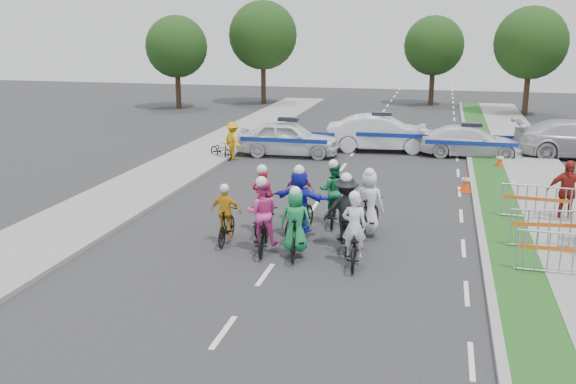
% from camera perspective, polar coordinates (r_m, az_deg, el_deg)
% --- Properties ---
extents(ground, '(90.00, 90.00, 0.00)m').
position_cam_1_polar(ground, '(15.27, -2.05, -7.37)').
color(ground, '#28282B').
rests_on(ground, ground).
extents(curb_right, '(0.20, 60.00, 0.12)m').
position_cam_1_polar(curb_right, '(19.50, 16.67, -2.83)').
color(curb_right, gray).
rests_on(curb_right, ground).
extents(grass_strip, '(1.20, 60.00, 0.11)m').
position_cam_1_polar(grass_strip, '(19.56, 18.72, -2.96)').
color(grass_strip, '#194B18').
rests_on(grass_strip, ground).
extents(sidewalk_right, '(2.40, 60.00, 0.13)m').
position_cam_1_polar(sidewalk_right, '(19.82, 23.90, -3.20)').
color(sidewalk_right, gray).
rests_on(sidewalk_right, ground).
extents(sidewalk_left, '(3.00, 60.00, 0.13)m').
position_cam_1_polar(sidewalk_left, '(22.03, -14.96, -0.69)').
color(sidewalk_left, gray).
rests_on(sidewalk_left, ground).
extents(rider_0, '(0.81, 1.90, 1.89)m').
position_cam_1_polar(rider_0, '(15.77, 5.89, -4.27)').
color(rider_0, black).
rests_on(rider_0, ground).
extents(rider_1, '(0.83, 1.82, 1.87)m').
position_cam_1_polar(rider_1, '(16.16, 0.70, -3.34)').
color(rider_1, black).
rests_on(rider_1, ground).
extents(rider_2, '(1.01, 2.06, 2.01)m').
position_cam_1_polar(rider_2, '(16.62, -2.26, -2.79)').
color(rider_2, black).
rests_on(rider_2, ground).
extents(rider_3, '(0.86, 1.61, 1.66)m').
position_cam_1_polar(rider_3, '(17.28, -5.52, -2.48)').
color(rider_3, black).
rests_on(rider_3, ground).
extents(rider_4, '(1.24, 2.11, 2.05)m').
position_cam_1_polar(rider_4, '(16.87, 5.15, -2.40)').
color(rider_4, black).
rests_on(rider_4, ground).
extents(rider_5, '(1.69, 2.01, 2.04)m').
position_cam_1_polar(rider_5, '(17.66, 1.03, -1.34)').
color(rider_5, black).
rests_on(rider_5, ground).
extents(rider_6, '(0.73, 1.95, 1.97)m').
position_cam_1_polar(rider_6, '(18.14, -2.21, -1.56)').
color(rider_6, black).
rests_on(rider_6, ground).
extents(rider_7, '(0.91, 1.93, 1.96)m').
position_cam_1_polar(rider_7, '(17.85, 7.19, -1.58)').
color(rider_7, black).
rests_on(rider_7, ground).
extents(rider_8, '(0.87, 1.97, 1.95)m').
position_cam_1_polar(rider_8, '(18.91, 4.04, -0.69)').
color(rider_8, black).
rests_on(rider_8, ground).
extents(rider_9, '(0.91, 1.69, 1.73)m').
position_cam_1_polar(rider_9, '(19.14, 1.03, -0.61)').
color(rider_9, black).
rests_on(rider_9, ground).
extents(police_car_0, '(4.63, 2.07, 1.54)m').
position_cam_1_polar(police_car_0, '(28.67, 0.02, 4.79)').
color(police_car_0, white).
rests_on(police_car_0, ground).
extents(police_car_1, '(5.13, 2.25, 1.64)m').
position_cam_1_polar(police_car_1, '(30.03, 8.28, 5.18)').
color(police_car_1, white).
rests_on(police_car_1, ground).
extents(police_car_2, '(4.65, 2.05, 1.33)m').
position_cam_1_polar(police_car_2, '(29.71, 15.92, 4.36)').
color(police_car_2, white).
rests_on(police_car_2, ground).
extents(spectator_2, '(1.11, 0.47, 1.89)m').
position_cam_1_polar(spectator_2, '(20.59, 23.52, 0.03)').
color(spectator_2, maroon).
rests_on(spectator_2, ground).
extents(marshal_hiviz, '(1.19, 1.12, 1.62)m').
position_cam_1_polar(marshal_hiviz, '(28.01, -4.92, 4.57)').
color(marshal_hiviz, '#E7A30C').
rests_on(marshal_hiviz, ground).
extents(barrier_0, '(2.02, 0.61, 1.12)m').
position_cam_1_polar(barrier_0, '(16.13, 23.08, -5.24)').
color(barrier_0, '#A5A8AD').
rests_on(barrier_0, ground).
extents(barrier_1, '(2.04, 0.72, 1.12)m').
position_cam_1_polar(barrier_1, '(17.91, 22.15, -3.20)').
color(barrier_1, '#A5A8AD').
rests_on(barrier_1, ground).
extents(barrier_2, '(2.04, 0.68, 1.12)m').
position_cam_1_polar(barrier_2, '(20.38, 21.15, -1.00)').
color(barrier_2, '#A5A8AD').
rests_on(barrier_2, ground).
extents(cone_0, '(0.40, 0.40, 0.70)m').
position_cam_1_polar(cone_0, '(23.33, 15.51, 0.83)').
color(cone_0, '#F24C0C').
rests_on(cone_0, ground).
extents(cone_1, '(0.40, 0.40, 0.70)m').
position_cam_1_polar(cone_1, '(27.50, 18.32, 2.68)').
color(cone_1, '#F24C0C').
rests_on(cone_1, ground).
extents(parked_bike, '(1.55, 1.30, 0.80)m').
position_cam_1_polar(parked_bike, '(28.12, -5.95, 3.74)').
color(parked_bike, black).
rests_on(parked_bike, ground).
extents(tree_0, '(4.20, 4.20, 6.30)m').
position_cam_1_polar(tree_0, '(45.30, -9.89, 12.60)').
color(tree_0, '#382619').
rests_on(tree_0, ground).
extents(tree_1, '(4.55, 4.55, 6.82)m').
position_cam_1_polar(tree_1, '(43.93, 20.79, 12.28)').
color(tree_1, '#382619').
rests_on(tree_1, ground).
extents(tree_3, '(4.90, 4.90, 7.35)m').
position_cam_1_polar(tree_3, '(47.39, -2.24, 13.74)').
color(tree_3, '#382619').
rests_on(tree_3, ground).
extents(tree_4, '(4.20, 4.20, 6.30)m').
position_cam_1_polar(tree_4, '(47.64, 12.84, 12.56)').
color(tree_4, '#382619').
rests_on(tree_4, ground).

